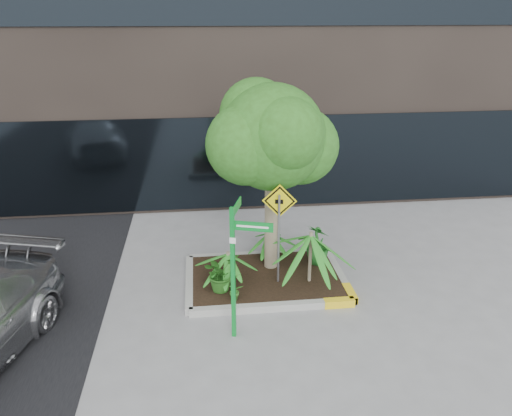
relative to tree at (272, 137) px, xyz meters
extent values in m
plane|color=gray|center=(-0.37, -0.73, -3.02)|extent=(80.00, 80.00, 0.00)
cube|color=#9E9E99|center=(-0.17, 0.67, -2.95)|extent=(3.20, 0.15, 0.15)
cube|color=#9E9E99|center=(-0.17, -1.53, -2.95)|extent=(3.20, 0.15, 0.15)
cube|color=#9E9E99|center=(-1.77, -0.43, -2.95)|extent=(0.15, 2.20, 0.15)
cube|color=#9E9E99|center=(1.43, -0.43, -2.95)|extent=(0.15, 2.20, 0.15)
cube|color=yellow|center=(1.13, -1.53, -2.95)|extent=(0.60, 0.17, 0.15)
cube|color=black|center=(-0.17, -0.43, -2.90)|extent=(3.05, 2.05, 0.06)
cylinder|color=gray|center=(0.00, -0.01, -1.69)|extent=(0.28, 0.28, 2.67)
cylinder|color=gray|center=(0.09, -0.01, -0.71)|extent=(0.51, 0.14, 0.87)
sphere|color=#285819|center=(0.00, -0.01, 0.00)|extent=(2.14, 2.14, 2.14)
sphere|color=#285819|center=(0.63, 0.25, -0.26)|extent=(1.60, 1.60, 1.60)
sphere|color=#285819|center=(-0.53, -0.19, -0.09)|extent=(1.60, 1.60, 1.60)
sphere|color=#285819|center=(0.18, -0.55, 0.18)|extent=(1.42, 1.42, 1.42)
sphere|color=#285819|center=(-0.27, 0.43, 0.36)|extent=(1.51, 1.51, 1.51)
cylinder|color=gray|center=(0.70, -0.74, -2.32)|extent=(0.07, 0.07, 1.10)
cylinder|color=gray|center=(-0.96, -0.61, -2.53)|extent=(0.07, 0.07, 0.69)
cylinder|color=gray|center=(0.03, 0.45, -2.57)|extent=(0.07, 0.07, 0.61)
imported|color=#255F1B|center=(-1.13, -0.88, -2.49)|extent=(0.97, 0.97, 0.76)
imported|color=#1D6320|center=(1.04, 0.02, -2.43)|extent=(0.71, 0.71, 0.89)
imported|color=#2A601D|center=(-0.89, -1.28, -2.58)|extent=(0.44, 0.44, 0.59)
imported|color=#18551E|center=(0.13, 0.40, -2.51)|extent=(0.54, 0.54, 0.72)
cube|color=#0C8A2B|center=(-0.97, -2.23, -1.80)|extent=(0.09, 0.09, 2.45)
cube|color=#0C8A2B|center=(-0.65, -2.33, -0.88)|extent=(0.66, 0.22, 0.16)
cube|color=#0C8A2B|center=(-0.88, -1.92, -0.71)|extent=(0.22, 0.66, 0.16)
cube|color=white|center=(-0.65, -2.35, -0.88)|extent=(0.50, 0.16, 0.03)
cube|color=white|center=(-0.89, -1.92, -0.71)|extent=(0.16, 0.50, 0.03)
cube|color=white|center=(-0.97, -2.27, -1.14)|extent=(0.10, 0.03, 0.10)
cylinder|color=slate|center=(0.03, -0.82, -1.88)|extent=(0.09, 0.27, 1.99)
cube|color=yellow|center=(0.03, -0.84, -1.04)|extent=(0.66, 0.14, 0.67)
cube|color=black|center=(0.03, -0.85, -1.04)|extent=(0.58, 0.11, 0.59)
cube|color=yellow|center=(0.03, -0.85, -1.04)|extent=(0.50, 0.09, 0.50)
cube|color=black|center=(0.02, -0.86, -1.05)|extent=(0.16, 0.03, 0.09)
camera|label=1|loc=(-1.45, -9.61, 2.36)|focal=35.00mm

